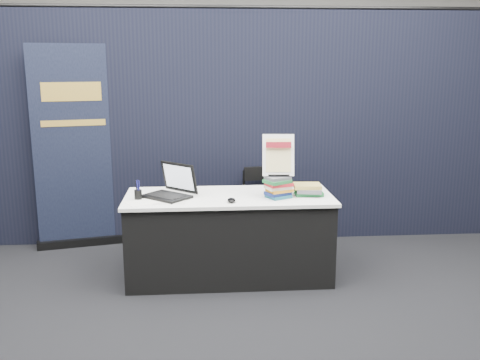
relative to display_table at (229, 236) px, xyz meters
name	(u,v)px	position (x,y,z in m)	size (l,w,h in m)	color
floor	(233,303)	(0.00, -0.55, -0.38)	(8.00, 8.00, 0.00)	black
wall_back	(215,71)	(0.00, 3.45, 1.37)	(8.00, 0.02, 3.50)	#B4B1AA
drape_partition	(223,129)	(0.00, 1.05, 0.82)	(6.00, 0.08, 2.40)	black
display_table	(229,236)	(0.00, 0.00, 0.00)	(1.80, 0.75, 0.75)	black
laptop	(167,189)	(-0.54, 0.01, 0.44)	(0.46, 0.51, 0.28)	black
mouse	(231,200)	(0.01, -0.23, 0.39)	(0.07, 0.11, 0.03)	black
brochure_left	(143,202)	(-0.72, -0.18, 0.38)	(0.27, 0.19, 0.00)	white
brochure_mid	(148,201)	(-0.69, -0.15, 0.38)	(0.25, 0.18, 0.00)	silver
brochure_right	(170,201)	(-0.50, -0.17, 0.38)	(0.27, 0.19, 0.00)	silver
pen_cup	(138,195)	(-0.77, -0.08, 0.41)	(0.06, 0.06, 0.08)	black
book_stack_tall	(278,187)	(0.42, -0.12, 0.47)	(0.24, 0.22, 0.19)	#1C596B
book_stack_short	(308,190)	(0.69, -0.05, 0.42)	(0.25, 0.20, 0.10)	#1A632F
info_sign	(278,156)	(0.42, -0.09, 0.73)	(0.28, 0.15, 0.36)	black
pullup_banner	(76,160)	(-1.50, 0.95, 0.54)	(0.88, 0.29, 2.06)	black
stacking_chair	(262,204)	(0.38, 0.76, 0.08)	(0.42, 0.43, 0.83)	black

